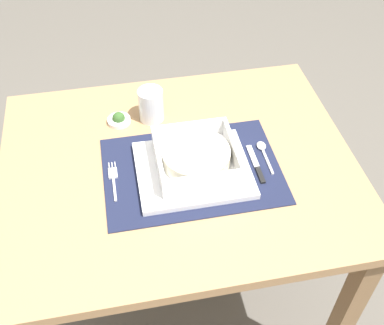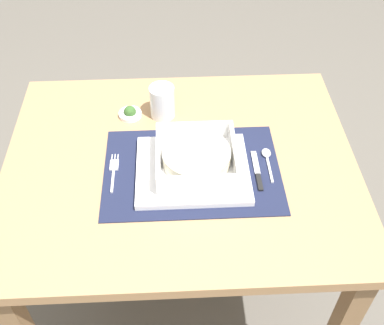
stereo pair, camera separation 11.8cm
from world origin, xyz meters
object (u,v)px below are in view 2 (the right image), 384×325
Objects in this scene: dining_table at (181,189)px; drinking_glass at (162,103)px; condiment_saucer at (130,113)px; porridge_bowl at (196,158)px; butter_knife at (258,173)px; fork at (114,170)px; spoon at (267,156)px.

dining_table is 0.25m from drinking_glass.
condiment_saucer is (-0.14, 0.19, 0.12)m from dining_table.
dining_table is 4.62× the size of porridge_bowl.
condiment_saucer is (-0.33, 0.24, 0.00)m from butter_knife.
condiment_saucer is at bearing 139.48° from butter_knife.
butter_knife is (0.19, -0.05, 0.11)m from dining_table.
fork is 1.11× the size of spoon.
condiment_saucer reaches higher than fork.
spoon is at bearing -27.74° from condiment_saucer.
dining_table is at bearing -77.17° from drinking_glass.
spoon is at bearing 55.66° from butter_knife.
drinking_glass is (0.13, 0.22, 0.04)m from fork.
drinking_glass is at bearing 57.58° from fork.
butter_knife is at bearing -8.84° from porridge_bowl.
porridge_bowl is 0.24m from drinking_glass.
condiment_saucer is at bearing 125.59° from dining_table.
condiment_saucer is (-0.18, 0.22, -0.03)m from porridge_bowl.
condiment_saucer reaches higher than dining_table.
dining_table is 0.21m from fork.
dining_table is 7.74× the size of spoon.
spoon is 1.24× the size of drinking_glass.
spoon is (0.18, 0.03, -0.04)m from porridge_bowl.
fork is at bearing 178.52° from porridge_bowl.
porridge_bowl is 2.08× the size of drinking_glass.
porridge_bowl is at bearing -37.24° from dining_table.
dining_table is 14.13× the size of condiment_saucer.
porridge_bowl is 0.16m from butter_knife.
condiment_saucer is (-0.36, 0.19, 0.00)m from spoon.
butter_knife reaches higher than dining_table.
dining_table is 0.23m from butter_knife.
porridge_bowl reaches higher than butter_knife.
condiment_saucer is (-0.09, -0.00, -0.03)m from drinking_glass.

